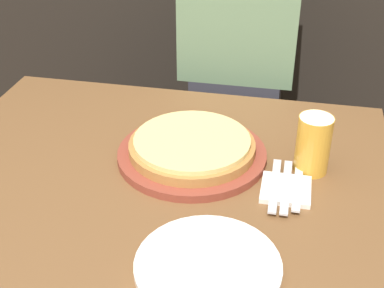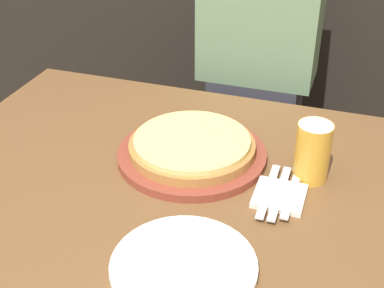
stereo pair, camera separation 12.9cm
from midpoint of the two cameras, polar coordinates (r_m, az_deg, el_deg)
pizza_on_board at (r=1.30m, az=-2.84°, el=-0.65°), size 0.36×0.36×0.06m
beer_glass at (r=1.24m, az=9.97°, el=0.10°), size 0.08×0.08×0.14m
dinner_plate at (r=1.01m, az=-2.04°, el=-13.06°), size 0.27×0.27×0.02m
napkin_stack at (r=1.20m, az=6.97°, el=-4.94°), size 0.11×0.11×0.01m
fork at (r=1.20m, az=5.80°, el=-4.48°), size 0.02×0.20×0.00m
dinner_knife at (r=1.20m, az=6.99°, el=-4.61°), size 0.02×0.20×0.00m
spoon at (r=1.20m, az=8.19°, el=-4.74°), size 0.02×0.17×0.00m
diner_person at (r=1.84m, az=2.74°, el=5.07°), size 0.37×0.20×1.33m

